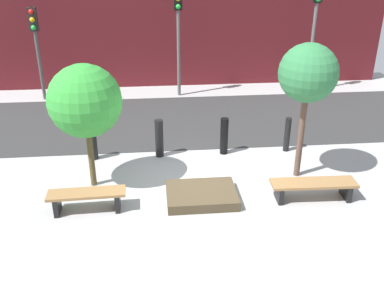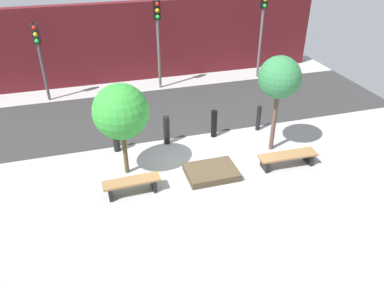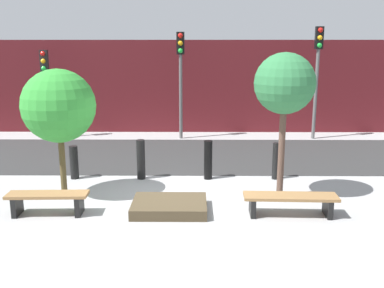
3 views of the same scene
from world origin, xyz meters
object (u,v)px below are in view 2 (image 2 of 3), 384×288
(bollard_left, at_px, (167,130))
(traffic_light_mid_east, at_px, (263,19))
(bollard_center, at_px, (214,124))
(planter_bed, at_px, (211,172))
(traffic_light_mid_west, at_px, (158,30))
(bollard_far_left, at_px, (116,139))
(bollard_right, at_px, (259,118))
(traffic_light_west, at_px, (39,49))
(bench_left, at_px, (132,184))
(tree_behind_left_bench, at_px, (121,112))
(bench_right, at_px, (287,157))
(tree_behind_right_bench, at_px, (279,78))

(bollard_left, xyz_separation_m, traffic_light_mid_east, (5.74, 4.99, 2.25))
(bollard_left, xyz_separation_m, bollard_center, (1.71, 0.00, -0.01))
(planter_bed, distance_m, traffic_light_mid_west, 7.65)
(bollard_far_left, height_order, bollard_left, bollard_left)
(bollard_right, bearing_deg, traffic_light_west, 146.25)
(bench_left, distance_m, traffic_light_mid_east, 10.70)
(planter_bed, xyz_separation_m, traffic_light_mid_west, (0.00, 7.22, 2.53))
(tree_behind_left_bench, xyz_separation_m, traffic_light_mid_west, (2.43, 6.34, 0.58))
(bench_right, height_order, tree_behind_right_bench, tree_behind_right_bench)
(planter_bed, height_order, tree_behind_right_bench, tree_behind_right_bench)
(bench_right, bearing_deg, traffic_light_mid_west, 110.03)
(traffic_light_west, height_order, traffic_light_mid_west, traffic_light_mid_west)
(bollard_center, bearing_deg, planter_bed, -111.01)
(bollard_left, relative_size, bollard_right, 1.07)
(bollard_left, relative_size, bollard_center, 1.02)
(bollard_right, xyz_separation_m, traffic_light_mid_east, (2.32, 4.99, 2.28))
(bench_left, distance_m, bollard_far_left, 2.44)
(bollard_right, height_order, traffic_light_mid_west, traffic_light_mid_west)
(tree_behind_right_bench, height_order, bollard_center, tree_behind_right_bench)
(planter_bed, relative_size, bollard_left, 1.50)
(bollard_far_left, xyz_separation_m, traffic_light_west, (-2.32, 4.98, 1.81))
(tree_behind_left_bench, bearing_deg, bollard_left, 40.69)
(bench_right, relative_size, bollard_left, 1.84)
(bollard_center, xyz_separation_m, traffic_light_mid_west, (-0.86, 4.99, 2.14))
(bollard_far_left, xyz_separation_m, bollard_center, (3.43, 0.00, 0.07))
(traffic_light_mid_west, height_order, traffic_light_mid_east, traffic_light_mid_east)
(bollard_left, bearing_deg, planter_bed, -68.99)
(bench_right, relative_size, tree_behind_left_bench, 0.65)
(bollard_far_left, height_order, bollard_center, bollard_center)
(bench_right, bearing_deg, planter_bed, 177.18)
(tree_behind_left_bench, xyz_separation_m, tree_behind_right_bench, (4.86, 0.00, 0.47))
(bollard_right, bearing_deg, tree_behind_left_bench, -164.87)
(bollard_far_left, distance_m, traffic_light_west, 5.79)
(planter_bed, bearing_deg, bench_right, -4.70)
(bollard_center, xyz_separation_m, traffic_light_mid_east, (4.03, 4.99, 2.26))
(bench_left, height_order, traffic_light_mid_east, traffic_light_mid_east)
(tree_behind_right_bench, bearing_deg, tree_behind_left_bench, -180.00)
(tree_behind_right_bench, xyz_separation_m, bollard_center, (-1.57, 1.35, -2.02))
(bollard_center, relative_size, traffic_light_mid_east, 0.25)
(tree_behind_right_bench, bearing_deg, bench_left, -167.49)
(bench_right, height_order, tree_behind_left_bench, tree_behind_left_bench)
(traffic_light_mid_west, bearing_deg, bollard_right, -62.71)
(bench_right, distance_m, bollard_left, 4.09)
(tree_behind_left_bench, bearing_deg, bollard_far_left, 95.96)
(bollard_left, distance_m, traffic_light_west, 6.64)
(traffic_light_mid_west, xyz_separation_m, traffic_light_mid_east, (4.89, 0.00, 0.12))
(bench_left, relative_size, planter_bed, 1.06)
(tree_behind_right_bench, height_order, traffic_light_mid_east, traffic_light_mid_east)
(bench_right, xyz_separation_m, planter_bed, (-2.43, 0.20, -0.20))
(traffic_light_mid_west, bearing_deg, bollard_far_left, -117.29)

